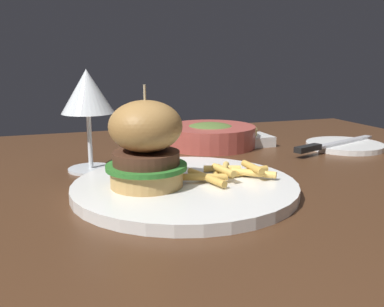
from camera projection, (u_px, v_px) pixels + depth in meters
The scene contains 9 objects.
dining_table at pixel (180, 232), 0.66m from camera, with size 1.20×0.87×0.74m.
main_plate at pixel (185, 187), 0.55m from camera, with size 0.29×0.29×0.01m, color white.
burger_sandwich at pixel (146, 144), 0.52m from camera, with size 0.10×0.10×0.13m.
fries_pile at pixel (227, 172), 0.57m from camera, with size 0.13×0.09×0.02m.
wine_glass at pixel (87, 95), 0.64m from camera, with size 0.08×0.08×0.15m.
bread_plate at pixel (345, 145), 0.83m from camera, with size 0.15×0.15×0.01m, color white.
table_knife at pixel (329, 144), 0.79m from camera, with size 0.22×0.09×0.01m.
butter_dish at pixel (246, 140), 0.85m from camera, with size 0.10×0.07×0.04m.
soup_bowl at pixel (210, 135), 0.84m from camera, with size 0.18×0.18×0.05m.
Camera 1 is at (-0.19, -0.59, 0.91)m, focal length 40.00 mm.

